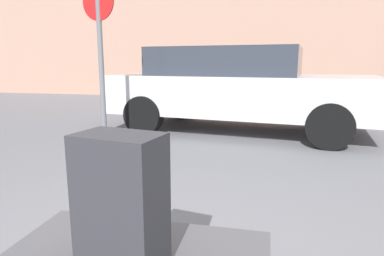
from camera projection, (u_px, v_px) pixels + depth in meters
The scene contains 4 objects.
suitcase_charcoal_front_right at pixel (121, 203), 1.35m from camera, with size 0.34×0.21×0.57m, color #2D2D33.
parked_car at pixel (237, 87), 5.77m from camera, with size 4.49×2.34×1.42m.
bollard_kerb_near at pixel (374, 99), 7.77m from camera, with size 0.25×0.25×0.67m, color #383838.
no_parking_sign at pixel (100, 47), 4.52m from camera, with size 0.49×0.12×2.21m.
Camera 1 is at (0.54, -1.23, 1.18)m, focal length 31.55 mm.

